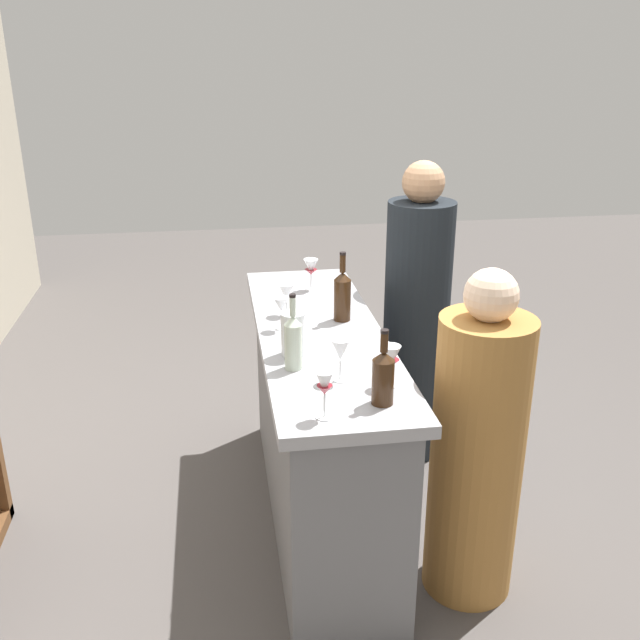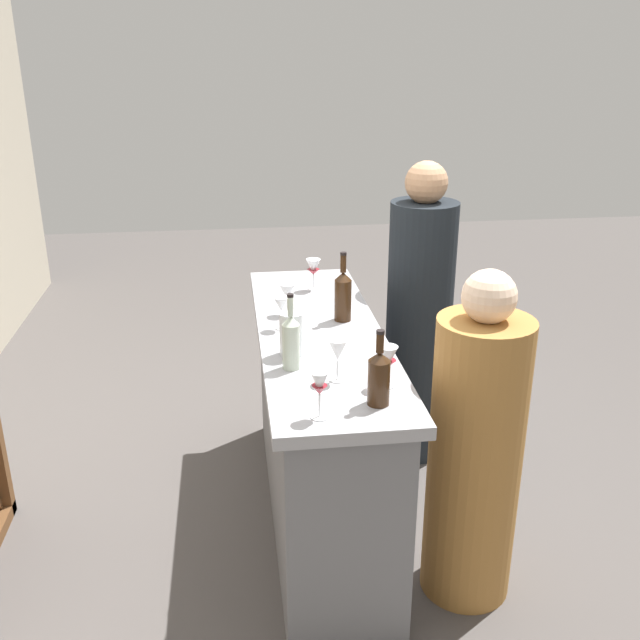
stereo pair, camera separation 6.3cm
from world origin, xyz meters
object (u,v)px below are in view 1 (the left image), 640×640
at_px(wine_glass_near_left, 391,359).
at_px(person_left_guest, 477,453).
at_px(wine_glass_far_center, 286,293).
at_px(person_center_guest, 416,325).
at_px(wine_bottle_leftmost_amber_brown, 383,376).
at_px(wine_bottle_second_left_clear_pale, 293,341).
at_px(wine_glass_near_right, 342,351).
at_px(wine_glass_far_left, 325,386).
at_px(wine_glass_far_right, 281,306).
at_px(wine_glass_near_center, 311,268).
at_px(water_pitcher, 293,334).
at_px(wine_bottle_center_amber_brown, 342,295).

distance_m(wine_glass_near_left, person_left_guest, 0.58).
xyz_separation_m(wine_glass_far_center, person_center_guest, (0.31, -0.74, -0.33)).
relative_size(wine_bottle_leftmost_amber_brown, wine_glass_near_left, 1.76).
distance_m(wine_bottle_second_left_clear_pale, person_left_guest, 0.87).
height_order(wine_bottle_leftmost_amber_brown, person_left_guest, person_left_guest).
relative_size(wine_glass_near_right, wine_glass_far_center, 1.12).
distance_m(wine_glass_near_right, person_left_guest, 0.72).
xyz_separation_m(wine_bottle_leftmost_amber_brown, wine_glass_near_right, (0.21, 0.11, 0.01)).
bearing_deg(wine_glass_far_left, wine_glass_far_center, 1.18).
bearing_deg(wine_glass_far_center, wine_glass_near_left, -159.58).
relative_size(wine_bottle_second_left_clear_pale, wine_glass_far_right, 2.08).
bearing_deg(wine_glass_near_right, person_left_guest, -96.48).
height_order(wine_bottle_second_left_clear_pale, wine_glass_near_center, wine_bottle_second_left_clear_pale).
relative_size(water_pitcher, person_center_guest, 0.11).
relative_size(wine_glass_near_right, person_center_guest, 0.10).
bearing_deg(wine_glass_far_right, wine_bottle_leftmost_amber_brown, -159.68).
bearing_deg(wine_bottle_second_left_clear_pale, water_pitcher, -6.24).
relative_size(wine_glass_near_center, person_left_guest, 0.12).
xyz_separation_m(wine_bottle_center_amber_brown, wine_glass_near_right, (-0.63, 0.12, -0.00)).
height_order(wine_glass_near_left, wine_glass_far_left, wine_glass_far_left).
xyz_separation_m(wine_glass_near_right, water_pitcher, (0.26, 0.15, -0.03)).
xyz_separation_m(wine_glass_far_center, wine_glass_far_right, (-0.18, 0.04, 0.00)).
bearing_deg(person_left_guest, person_center_guest, -89.58).
bearing_deg(wine_bottle_second_left_clear_pale, person_left_guest, -105.05).
bearing_deg(person_left_guest, wine_glass_far_right, -37.25).
height_order(wine_bottle_second_left_clear_pale, wine_glass_near_left, wine_bottle_second_left_clear_pale).
xyz_separation_m(wine_bottle_leftmost_amber_brown, wine_glass_near_center, (1.30, 0.07, 0.01)).
distance_m(wine_bottle_leftmost_amber_brown, wine_glass_far_left, 0.23).
relative_size(wine_glass_near_left, wine_glass_far_left, 0.94).
distance_m(wine_glass_near_center, water_pitcher, 0.85).
distance_m(wine_bottle_leftmost_amber_brown, person_left_guest, 0.64).
height_order(wine_bottle_leftmost_amber_brown, wine_glass_far_center, wine_bottle_leftmost_amber_brown).
distance_m(wine_glass_near_right, wine_glass_far_right, 0.58).
bearing_deg(wine_bottle_second_left_clear_pale, wine_glass_far_center, -3.58).
bearing_deg(wine_glass_far_right, wine_glass_far_left, -175.64).
relative_size(wine_bottle_leftmost_amber_brown, wine_glass_far_center, 1.88).
relative_size(wine_glass_far_right, water_pitcher, 0.81).
height_order(wine_glass_near_right, water_pitcher, water_pitcher).
bearing_deg(wine_bottle_leftmost_amber_brown, person_center_guest, -21.44).
height_order(wine_bottle_leftmost_amber_brown, wine_glass_near_right, wine_bottle_leftmost_amber_brown).
relative_size(wine_bottle_second_left_clear_pale, wine_glass_far_center, 2.07).
bearing_deg(wine_glass_far_center, wine_bottle_second_left_clear_pale, 176.42).
distance_m(wine_glass_near_right, water_pitcher, 0.31).
bearing_deg(water_pitcher, person_center_guest, -44.01).
xyz_separation_m(wine_glass_near_left, wine_glass_near_center, (1.16, 0.14, 0.01)).
bearing_deg(wine_glass_near_right, wine_bottle_leftmost_amber_brown, -152.22).
distance_m(wine_glass_near_left, wine_glass_far_right, 0.72).
bearing_deg(person_center_guest, wine_bottle_second_left_clear_pale, 51.35).
bearing_deg(wine_glass_far_right, person_center_guest, -57.67).
relative_size(wine_bottle_second_left_clear_pale, wine_glass_near_right, 1.85).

